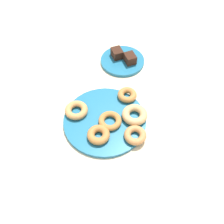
# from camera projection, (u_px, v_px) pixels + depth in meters

# --- Properties ---
(ground_plane) EXTENTS (2.40, 2.40, 0.00)m
(ground_plane) POSITION_uv_depth(u_px,v_px,m) (105.00, 121.00, 0.95)
(ground_plane) COLOR beige
(donut_plate) EXTENTS (0.32, 0.32, 0.01)m
(donut_plate) POSITION_uv_depth(u_px,v_px,m) (105.00, 120.00, 0.95)
(donut_plate) COLOR #1E6B93
(donut_plate) RESTS_ON ground_plane
(donut_0) EXTENTS (0.09, 0.09, 0.03)m
(donut_0) POSITION_uv_depth(u_px,v_px,m) (76.00, 110.00, 0.95)
(donut_0) COLOR tan
(donut_0) RESTS_ON donut_plate
(donut_1) EXTENTS (0.10, 0.10, 0.02)m
(donut_1) POSITION_uv_depth(u_px,v_px,m) (127.00, 95.00, 1.00)
(donut_1) COLOR #BC7A3D
(donut_1) RESTS_ON donut_plate
(donut_2) EXTENTS (0.12, 0.12, 0.02)m
(donut_2) POSITION_uv_depth(u_px,v_px,m) (110.00, 121.00, 0.92)
(donut_2) COLOR #BC7A3D
(donut_2) RESTS_ON donut_plate
(donut_3) EXTENTS (0.12, 0.12, 0.03)m
(donut_3) POSITION_uv_depth(u_px,v_px,m) (135.00, 115.00, 0.94)
(donut_3) COLOR tan
(donut_3) RESTS_ON donut_plate
(donut_4) EXTENTS (0.11, 0.11, 0.03)m
(donut_4) POSITION_uv_depth(u_px,v_px,m) (99.00, 135.00, 0.89)
(donut_4) COLOR #BC7A3D
(donut_4) RESTS_ON donut_plate
(donut_5) EXTENTS (0.11, 0.11, 0.02)m
(donut_5) POSITION_uv_depth(u_px,v_px,m) (135.00, 135.00, 0.89)
(donut_5) COLOR #C6844C
(donut_5) RESTS_ON donut_plate
(cake_plate) EXTENTS (0.20, 0.20, 0.01)m
(cake_plate) POSITION_uv_depth(u_px,v_px,m) (122.00, 61.00, 1.15)
(cake_plate) COLOR #1E6B93
(cake_plate) RESTS_ON ground_plane
(brownie_near) EXTENTS (0.06, 0.05, 0.04)m
(brownie_near) POSITION_uv_depth(u_px,v_px,m) (117.00, 53.00, 1.14)
(brownie_near) COLOR #381E14
(brownie_near) RESTS_ON cake_plate
(brownie_far) EXTENTS (0.06, 0.05, 0.04)m
(brownie_far) POSITION_uv_depth(u_px,v_px,m) (130.00, 58.00, 1.12)
(brownie_far) COLOR #381E14
(brownie_far) RESTS_ON cake_plate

